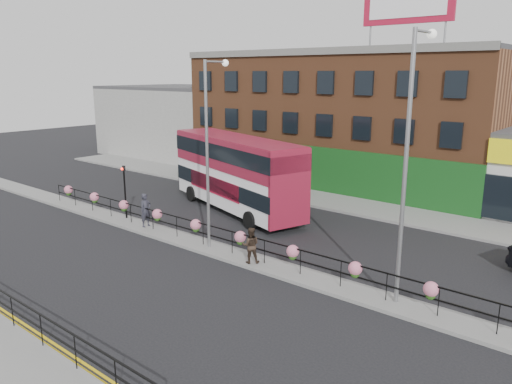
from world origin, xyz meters
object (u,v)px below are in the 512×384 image
Objects in this scene: double_decker_bus at (236,166)px; lamp_column_east at (410,146)px; lamp_column_west at (210,139)px; pedestrian_a at (146,210)px; pedestrian_b at (251,245)px.

double_decker_bus is 15.18m from lamp_column_east.
lamp_column_west is (3.77, -6.01, 2.65)m from double_decker_bus.
double_decker_bus is 6.52m from pedestrian_a.
pedestrian_b is at bearing -93.31° from pedestrian_a.
pedestrian_a is 15.87m from lamp_column_east.
pedestrian_b is 8.60m from lamp_column_east.
pedestrian_a is 0.19× the size of lamp_column_east.
lamp_column_east is (13.66, -5.80, 3.19)m from double_decker_bus.
pedestrian_a is at bearing -102.89° from double_decker_bus.
lamp_column_west is at bearing -178.80° from lamp_column_east.
lamp_column_west is 9.90m from lamp_column_east.
pedestrian_b is 0.17× the size of lamp_column_east.
lamp_column_east reaches higher than pedestrian_a.
double_decker_bus is 1.20× the size of lamp_column_east.
pedestrian_a is 8.19m from pedestrian_b.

